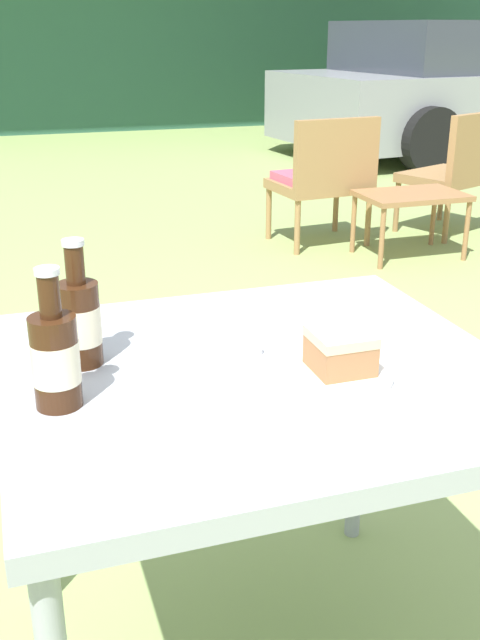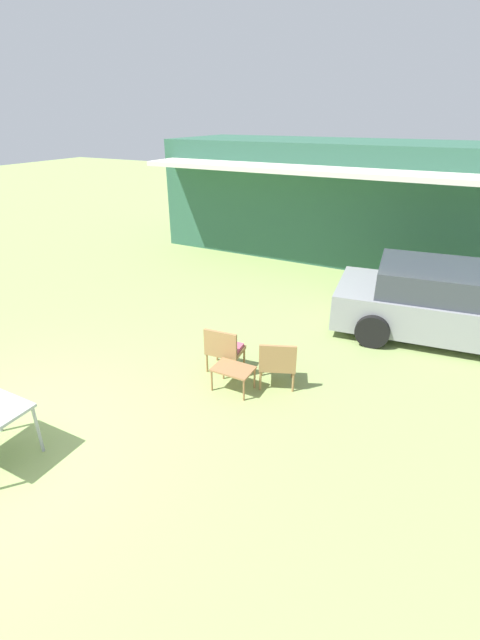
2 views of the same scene
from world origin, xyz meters
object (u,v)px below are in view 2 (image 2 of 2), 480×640
at_px(wicker_chair_cushioned, 224,348).
at_px(garden_side_table, 233,370).
at_px(parked_car, 447,303).
at_px(wicker_chair_plain, 277,362).

bearing_deg(wicker_chair_cushioned, garden_side_table, 128.16).
xyz_separation_m(parked_car, garden_side_table, (-2.67, -3.45, -0.31)).
bearing_deg(garden_side_table, wicker_chair_cushioned, 133.79).
xyz_separation_m(parked_car, wicker_chair_cushioned, (-3.06, -3.05, -0.22)).
bearing_deg(wicker_chair_cushioned, wicker_chair_plain, 173.48).
distance_m(parked_car, wicker_chair_cushioned, 4.32).
relative_size(parked_car, garden_side_table, 7.17).
bearing_deg(garden_side_table, parked_car, 52.21).
bearing_deg(wicker_chair_plain, garden_side_table, 12.08).
relative_size(parked_car, wicker_chair_plain, 5.45).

